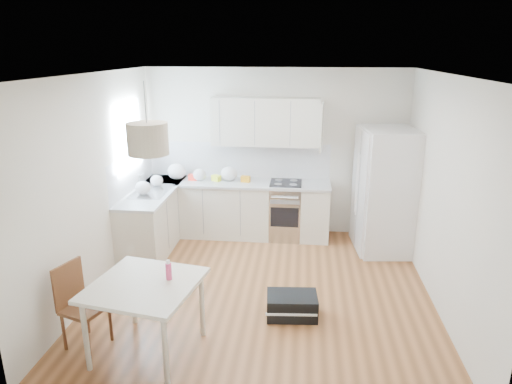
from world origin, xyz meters
TOP-DOWN VIEW (x-y plane):
  - floor at (0.00, 0.00)m, footprint 4.20×4.20m
  - ceiling at (0.00, 0.00)m, footprint 4.20×4.20m
  - wall_back at (0.00, 2.10)m, footprint 4.20×0.00m
  - wall_left at (-2.10, 0.00)m, footprint 0.00×4.20m
  - wall_right at (2.10, 0.00)m, footprint 0.00×4.20m
  - window_glassblock at (-2.09, 1.15)m, footprint 0.02×1.00m
  - cabinets_back at (-0.60, 1.80)m, footprint 3.00×0.60m
  - cabinets_left at (-1.80, 1.20)m, footprint 0.60×1.80m
  - counter_back at (-0.60, 1.80)m, footprint 3.02×0.64m
  - counter_left at (-1.80, 1.20)m, footprint 0.64×1.82m
  - backsplash_back at (-0.60, 2.09)m, footprint 3.00×0.01m
  - backsplash_left at (-2.09, 1.20)m, footprint 0.01×1.80m
  - upper_cabinets at (-0.15, 1.94)m, footprint 1.70×0.32m
  - range_oven at (0.20, 1.80)m, footprint 0.50×0.61m
  - sink at (-1.80, 1.15)m, footprint 0.50×0.80m
  - refrigerator at (1.72, 1.49)m, footprint 0.98×1.02m
  - dining_table at (-1.05, -1.36)m, footprint 1.15×1.15m
  - dining_chair at (-1.71, -1.32)m, footprint 0.48×0.48m
  - drink_bottle at (-0.83, -1.26)m, footprint 0.06×0.06m
  - gym_bag at (0.39, -0.55)m, footprint 0.61×0.42m
  - pendant_lamp at (-0.97, -1.19)m, footprint 0.41×0.41m
  - grocery_bag_a at (-1.59, 1.83)m, footprint 0.30×0.25m
  - grocery_bag_b at (-1.21, 1.81)m, footprint 0.21×0.18m
  - grocery_bag_c at (-0.73, 1.84)m, footprint 0.26×0.22m
  - grocery_bag_d at (-1.80, 1.43)m, footprint 0.20×0.17m
  - grocery_bag_e at (-1.86, 0.97)m, footprint 0.23×0.19m
  - snack_orange at (-0.45, 1.80)m, footprint 0.15×0.11m
  - snack_yellow at (-0.93, 1.81)m, footprint 0.17×0.15m
  - snack_red at (-1.32, 1.81)m, footprint 0.14×0.09m

SIDE VIEW (x-z plane):
  - floor at x=0.00m, z-range 0.00..0.00m
  - gym_bag at x=0.39m, z-range 0.00..0.27m
  - cabinets_back at x=-0.60m, z-range 0.00..0.88m
  - cabinets_left at x=-1.80m, z-range 0.00..0.88m
  - range_oven at x=0.20m, z-range 0.00..0.88m
  - dining_chair at x=-1.71m, z-range 0.00..0.90m
  - dining_table at x=-1.05m, z-range 0.30..1.09m
  - drink_bottle at x=-0.83m, z-range 0.78..0.99m
  - counter_back at x=-0.60m, z-range 0.88..0.92m
  - counter_left at x=-1.80m, z-range 0.88..0.92m
  - sink at x=-1.80m, z-range 0.84..0.99m
  - refrigerator at x=1.72m, z-range 0.00..1.87m
  - snack_orange at x=-0.45m, z-range 0.92..1.02m
  - snack_yellow at x=-0.93m, z-range 0.92..1.02m
  - snack_red at x=-1.32m, z-range 0.92..1.02m
  - grocery_bag_d at x=-1.80m, z-range 0.92..1.10m
  - grocery_bag_b at x=-1.21m, z-range 0.92..1.11m
  - grocery_bag_e at x=-1.86m, z-range 0.92..1.13m
  - grocery_bag_c at x=-0.73m, z-range 0.92..1.16m
  - grocery_bag_a at x=-1.59m, z-range 0.92..1.19m
  - backsplash_back at x=-0.60m, z-range 0.92..1.50m
  - backsplash_left at x=-2.09m, z-range 0.92..1.50m
  - wall_back at x=0.00m, z-range -0.75..3.45m
  - wall_left at x=-2.10m, z-range -0.75..3.45m
  - wall_right at x=2.10m, z-range -0.75..3.45m
  - window_glassblock at x=-2.09m, z-range 1.25..2.25m
  - upper_cabinets at x=-0.15m, z-range 1.50..2.25m
  - pendant_lamp at x=-0.97m, z-range 2.03..2.33m
  - ceiling at x=0.00m, z-range 2.70..2.70m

